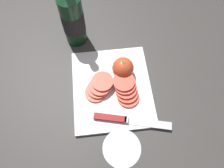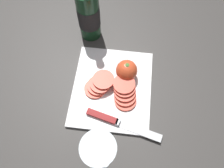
{
  "view_description": "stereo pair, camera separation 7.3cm",
  "coord_description": "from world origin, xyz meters",
  "px_view_note": "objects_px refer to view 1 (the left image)",
  "views": [
    {
      "loc": [
        0.32,
        -0.06,
        0.7
      ],
      "look_at": [
        0.0,
        -0.02,
        0.04
      ],
      "focal_mm": 35.0,
      "sensor_mm": 36.0,
      "label": 1
    },
    {
      "loc": [
        0.32,
        0.02,
        0.7
      ],
      "look_at": [
        0.0,
        -0.02,
        0.04
      ],
      "focal_mm": 35.0,
      "sensor_mm": 36.0,
      "label": 2
    }
  ],
  "objects_px": {
    "whole_tomato": "(123,68)",
    "knife": "(118,119)",
    "wine_bottle": "(72,18)",
    "wine_glass": "(121,152)",
    "tomato_slice_stack_far": "(99,87)",
    "tomato_slice_stack_near": "(126,89)"
  },
  "relations": [
    {
      "from": "wine_bottle",
      "to": "knife",
      "type": "height_order",
      "value": "wine_bottle"
    },
    {
      "from": "whole_tomato",
      "to": "knife",
      "type": "distance_m",
      "value": 0.18
    },
    {
      "from": "whole_tomato",
      "to": "wine_bottle",
      "type": "bearing_deg",
      "value": -139.33
    },
    {
      "from": "wine_glass",
      "to": "tomato_slice_stack_near",
      "type": "relative_size",
      "value": 1.56
    },
    {
      "from": "wine_bottle",
      "to": "tomato_slice_stack_near",
      "type": "xyz_separation_m",
      "value": [
        0.25,
        0.16,
        -0.08
      ]
    },
    {
      "from": "wine_glass",
      "to": "tomato_slice_stack_far",
      "type": "height_order",
      "value": "wine_glass"
    },
    {
      "from": "wine_bottle",
      "to": "tomato_slice_stack_near",
      "type": "height_order",
      "value": "wine_bottle"
    },
    {
      "from": "tomato_slice_stack_far",
      "to": "whole_tomato",
      "type": "bearing_deg",
      "value": 120.6
    },
    {
      "from": "tomato_slice_stack_far",
      "to": "wine_glass",
      "type": "bearing_deg",
      "value": 9.66
    },
    {
      "from": "knife",
      "to": "tomato_slice_stack_far",
      "type": "xyz_separation_m",
      "value": [
        -0.12,
        -0.05,
        0.01
      ]
    },
    {
      "from": "wine_bottle",
      "to": "knife",
      "type": "xyz_separation_m",
      "value": [
        0.35,
        0.12,
        -0.1
      ]
    },
    {
      "from": "tomato_slice_stack_far",
      "to": "tomato_slice_stack_near",
      "type": "bearing_deg",
      "value": 77.5
    },
    {
      "from": "wine_bottle",
      "to": "whole_tomato",
      "type": "relative_size",
      "value": 4.38
    },
    {
      "from": "wine_bottle",
      "to": "whole_tomato",
      "type": "bearing_deg",
      "value": 40.67
    },
    {
      "from": "wine_glass",
      "to": "whole_tomato",
      "type": "relative_size",
      "value": 2.54
    },
    {
      "from": "whole_tomato",
      "to": "knife",
      "type": "relative_size",
      "value": 0.3
    },
    {
      "from": "wine_glass",
      "to": "tomato_slice_stack_near",
      "type": "xyz_separation_m",
      "value": [
        -0.22,
        0.05,
        -0.1
      ]
    },
    {
      "from": "knife",
      "to": "tomato_slice_stack_far",
      "type": "relative_size",
      "value": 2.49
    },
    {
      "from": "wine_bottle",
      "to": "wine_glass",
      "type": "relative_size",
      "value": 1.72
    },
    {
      "from": "knife",
      "to": "tomato_slice_stack_far",
      "type": "distance_m",
      "value": 0.13
    },
    {
      "from": "wine_bottle",
      "to": "tomato_slice_stack_far",
      "type": "bearing_deg",
      "value": 16.2
    },
    {
      "from": "wine_glass",
      "to": "whole_tomato",
      "type": "distance_m",
      "value": 0.3
    }
  ]
}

